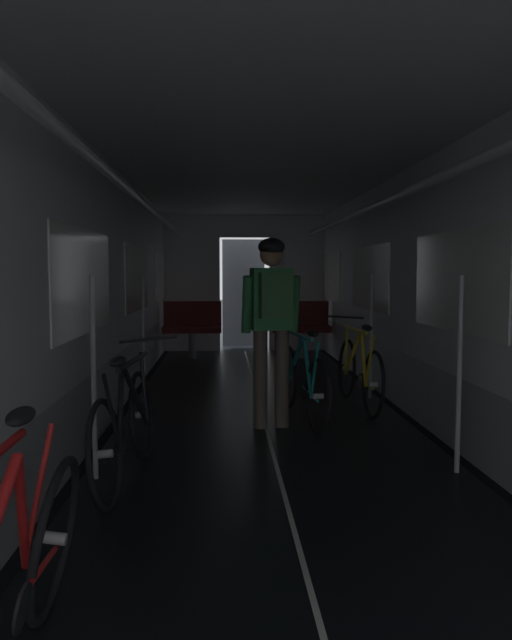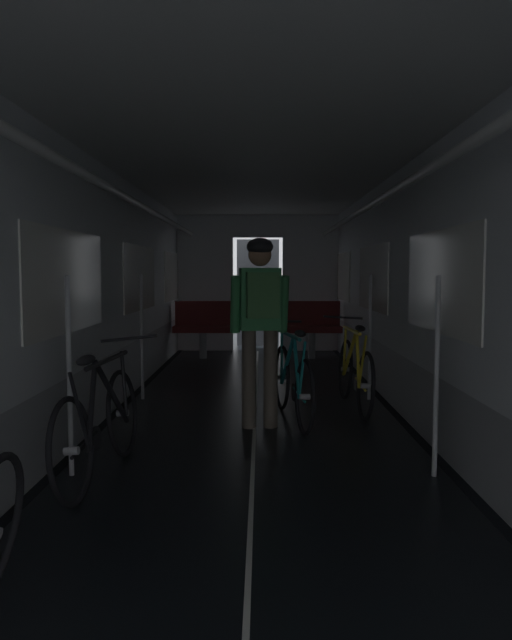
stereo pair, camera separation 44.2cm
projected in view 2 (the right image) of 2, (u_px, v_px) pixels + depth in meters
train_car_shell at (255, 242)px, 5.67m from camera, size 3.14×12.34×2.57m
bench_seat_far_left at (203, 324)px, 10.22m from camera, size 0.98×0.51×0.95m
bench_seat_far_right at (311, 324)px, 10.21m from camera, size 0.98×0.51×0.95m
bicycle_black at (100, 423)px, 4.24m from camera, size 0.44×1.69×0.95m
bicycle_yellow at (355, 372)px, 6.38m from camera, size 0.44×1.69×0.94m
person_cyclist_aisle at (260, 311)px, 5.55m from camera, size 0.55×0.42×1.73m
bicycle_teal_in_aisle at (292, 381)px, 5.86m from camera, size 0.49×1.68×0.94m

